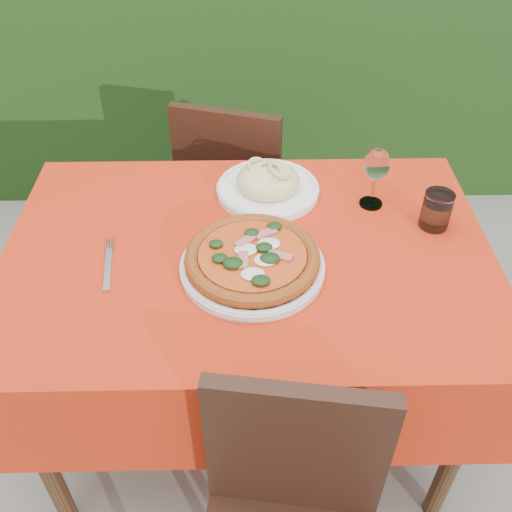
{
  "coord_description": "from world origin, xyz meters",
  "views": [
    {
      "loc": [
        -0.0,
        -1.11,
        1.7
      ],
      "look_at": [
        0.02,
        -0.05,
        0.77
      ],
      "focal_mm": 40.0,
      "sensor_mm": 36.0,
      "label": 1
    }
  ],
  "objects_px": {
    "water_glass": "(436,212)",
    "wine_glass": "(377,166)",
    "chair_far": "(235,188)",
    "pasta_plate": "(268,184)",
    "fork": "(108,269)",
    "pizza_plate": "(252,260)"
  },
  "relations": [
    {
      "from": "chair_far",
      "to": "pasta_plate",
      "type": "height_order",
      "value": "chair_far"
    },
    {
      "from": "pizza_plate",
      "to": "fork",
      "type": "bearing_deg",
      "value": 179.01
    },
    {
      "from": "pasta_plate",
      "to": "wine_glass",
      "type": "xyz_separation_m",
      "value": [
        0.29,
        -0.06,
        0.1
      ]
    },
    {
      "from": "chair_far",
      "to": "wine_glass",
      "type": "xyz_separation_m",
      "value": [
        0.39,
        -0.47,
        0.39
      ]
    },
    {
      "from": "chair_far",
      "to": "water_glass",
      "type": "xyz_separation_m",
      "value": [
        0.54,
        -0.57,
        0.31
      ]
    },
    {
      "from": "chair_far",
      "to": "wine_glass",
      "type": "bearing_deg",
      "value": 146.43
    },
    {
      "from": "water_glass",
      "to": "pasta_plate",
      "type": "bearing_deg",
      "value": 159.75
    },
    {
      "from": "pasta_plate",
      "to": "fork",
      "type": "distance_m",
      "value": 0.52
    },
    {
      "from": "pasta_plate",
      "to": "water_glass",
      "type": "xyz_separation_m",
      "value": [
        0.44,
        -0.16,
        0.02
      ]
    },
    {
      "from": "pizza_plate",
      "to": "fork",
      "type": "height_order",
      "value": "pizza_plate"
    },
    {
      "from": "chair_far",
      "to": "fork",
      "type": "relative_size",
      "value": 3.97
    },
    {
      "from": "pasta_plate",
      "to": "wine_glass",
      "type": "height_order",
      "value": "wine_glass"
    },
    {
      "from": "fork",
      "to": "pasta_plate",
      "type": "bearing_deg",
      "value": 31.32
    },
    {
      "from": "wine_glass",
      "to": "fork",
      "type": "distance_m",
      "value": 0.75
    },
    {
      "from": "chair_far",
      "to": "pasta_plate",
      "type": "relative_size",
      "value": 2.85
    },
    {
      "from": "chair_far",
      "to": "pasta_plate",
      "type": "xyz_separation_m",
      "value": [
        0.1,
        -0.41,
        0.29
      ]
    },
    {
      "from": "water_glass",
      "to": "fork",
      "type": "xyz_separation_m",
      "value": [
        -0.85,
        -0.16,
        -0.04
      ]
    },
    {
      "from": "pizza_plate",
      "to": "water_glass",
      "type": "relative_size",
      "value": 4.01
    },
    {
      "from": "water_glass",
      "to": "wine_glass",
      "type": "xyz_separation_m",
      "value": [
        -0.15,
        0.1,
        0.08
      ]
    },
    {
      "from": "pizza_plate",
      "to": "pasta_plate",
      "type": "distance_m",
      "value": 0.33
    },
    {
      "from": "pasta_plate",
      "to": "fork",
      "type": "bearing_deg",
      "value": -141.48
    },
    {
      "from": "chair_far",
      "to": "pizza_plate",
      "type": "xyz_separation_m",
      "value": [
        0.05,
        -0.74,
        0.29
      ]
    }
  ]
}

